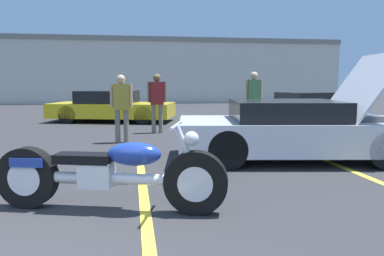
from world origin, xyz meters
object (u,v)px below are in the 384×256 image
Objects in this scene: motorcycle at (109,174)px; spectator_midground at (157,98)px; show_car_hood_open at (295,129)px; parked_car_right_row at (311,105)px; parked_car_mid_row at (112,107)px; spectator_near_motorcycle at (121,103)px; spectator_by_show_car at (254,96)px.

motorcycle is 1.55× the size of spectator_midground.
show_car_hood_open is 0.88× the size of parked_car_right_row.
motorcycle is 6.43m from spectator_midground.
parked_car_right_row reaches higher than motorcycle.
show_car_hood_open is at bearing -48.01° from parked_car_mid_row.
spectator_midground reaches higher than parked_car_mid_row.
spectator_midground is (1.43, -3.33, 0.44)m from parked_car_mid_row.
parked_car_right_row is 8.81m from spectator_near_motorcycle.
show_car_hood_open is at bearing -133.57° from parked_car_right_row.
show_car_hood_open is 0.95× the size of parked_car_mid_row.
spectator_midground is (-2.75, 0.17, -0.04)m from spectator_by_show_car.
show_car_hood_open reaches higher than parked_car_mid_row.
show_car_hood_open is 2.58× the size of spectator_by_show_car.
spectator_midground reaches higher than spectator_near_motorcycle.
show_car_hood_open reaches higher than spectator_near_motorcycle.
show_car_hood_open reaches higher than motorcycle.
spectator_midground is (-2.26, 4.02, 0.42)m from show_car_hood_open.
show_car_hood_open is at bearing -97.15° from spectator_by_show_car.
spectator_near_motorcycle is (-3.20, 2.44, 0.39)m from show_car_hood_open.
motorcycle is 0.55× the size of parked_car_mid_row.
parked_car_right_row is 3.04× the size of spectator_midground.
spectator_by_show_car is at bearing 74.69° from motorcycle.
parked_car_right_row is (4.04, 7.44, -0.05)m from show_car_hood_open.
parked_car_mid_row reaches higher than parked_car_right_row.
motorcycle is 9.68m from parked_car_mid_row.
spectator_by_show_car is at bearing -3.44° from spectator_midground.
spectator_midground is (-6.31, -3.42, 0.47)m from parked_car_right_row.
spectator_near_motorcycle is (0.01, 4.77, 0.52)m from motorcycle.
spectator_by_show_car is at bearing 20.94° from spectator_near_motorcycle.
spectator_midground is at bearing 97.08° from motorcycle.
spectator_midground is at bearing 128.11° from show_car_hood_open.
parked_car_mid_row reaches higher than motorcycle.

